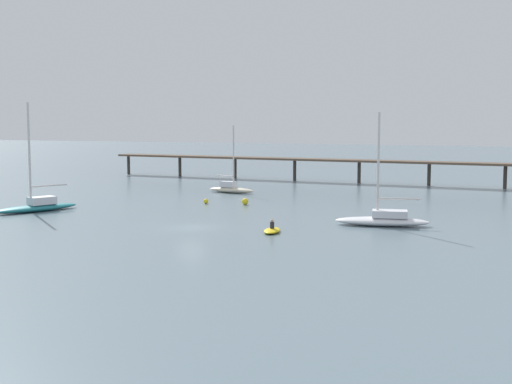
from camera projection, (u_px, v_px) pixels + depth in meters
ground_plane at (191, 228)px, 60.59m from camera, size 400.00×400.00×0.00m
pier at (424, 155)px, 98.14m from camera, size 73.56×8.30×8.35m
sailboat_cream at (231, 188)px, 89.11m from camera, size 6.76×2.57×8.67m
sailboat_teal at (37, 205)px, 71.14m from camera, size 5.89×9.39×11.17m
sailboat_white at (383, 219)px, 61.56m from camera, size 8.62×3.78×10.06m
dinghy_yellow at (272, 230)px, 57.87m from camera, size 1.74×3.08×1.14m
mooring_buoy_mid at (245, 202)px, 76.60m from camera, size 0.73×0.73×0.73m
mooring_buoy_outer at (206, 201)px, 77.62m from camera, size 0.55×0.55×0.55m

